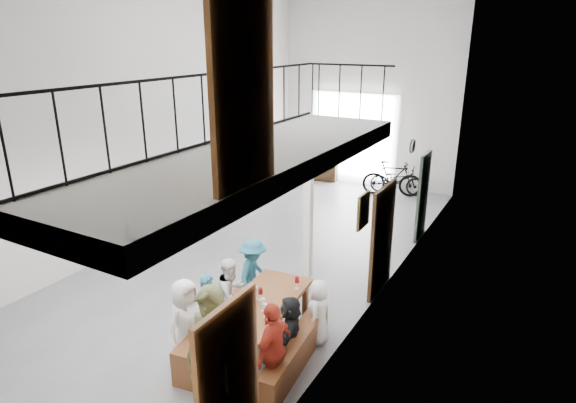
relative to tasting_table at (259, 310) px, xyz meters
The scene contains 24 objects.
floor 3.50m from the tasting_table, 121.33° to the left, with size 12.00×12.00×0.00m, color slate.
room_walls 4.46m from the tasting_table, 121.33° to the left, with size 12.00×12.00×12.00m.
gateway_portal 9.16m from the tasting_table, 103.82° to the left, with size 2.80×0.08×2.80m, color white.
right_wall_decor 1.74m from the tasting_table, 49.13° to the left, with size 0.07×8.28×5.07m.
balcony 2.27m from the tasting_table, 45.37° to the right, with size 1.52×5.62×4.00m.
tasting_table is the anchor object (origin of this frame).
bench_inner 0.75m from the tasting_table, behind, with size 0.36×2.26×0.52m, color brown.
bench_wall 0.78m from the tasting_table, ahead, with size 0.26×1.99×0.46m, color brown.
tableware 0.28m from the tasting_table, 84.23° to the right, with size 0.60×1.30×0.35m.
side_bench 5.53m from the tasting_table, 140.99° to the left, with size 0.34×1.56×0.44m, color brown.
oak_barrel 8.00m from the tasting_table, 119.17° to the left, with size 0.55×0.55×0.81m.
serving_counter 9.28m from the tasting_table, 112.38° to the left, with size 1.87×0.52×0.99m, color #352010.
counter_bottles 9.30m from the tasting_table, 112.36° to the left, with size 1.62×0.30×0.28m.
guest_left_a 1.04m from the tasting_table, 137.24° to the right, with size 0.63×0.41×1.30m, color silver.
guest_left_b 0.80m from the tasting_table, 166.90° to the right, with size 0.42×0.27×1.14m, color #215D71.
guest_left_c 0.78m from the tasting_table, 156.73° to the left, with size 0.59×0.46×1.21m, color silver.
guest_left_d 1.22m from the tasting_table, 127.17° to the left, with size 0.83×0.48×1.28m, color #215D71.
guest_right_a 0.89m from the tasting_table, 45.71° to the right, with size 0.77×0.32×1.32m, color #B82F1F.
guest_right_b 0.54m from the tasting_table, ahead, with size 0.96×0.31×1.04m, color black.
guest_right_c 0.93m from the tasting_table, 45.37° to the left, with size 0.50×0.33×1.03m, color silver.
host_standing 1.52m from the tasting_table, 78.21° to the right, with size 0.67×0.44×1.84m, color #50552F.
potted_plant 3.39m from the tasting_table, 78.50° to the left, with size 0.34×0.29×0.37m, color #184B17.
bicycle_near 8.36m from the tasting_table, 93.57° to the left, with size 0.56×1.60×0.84m, color black.
bicycle_far 8.15m from the tasting_table, 94.32° to the left, with size 0.48×1.71×1.03m, color black.
Camera 1 is at (5.08, -7.97, 4.42)m, focal length 30.00 mm.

